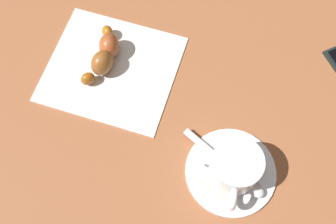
# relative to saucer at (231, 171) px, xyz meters

# --- Properties ---
(ground_plane) EXTENTS (1.80, 1.80, 0.00)m
(ground_plane) POSITION_rel_saucer_xyz_m (-0.11, 0.01, -0.00)
(ground_plane) COLOR #985835
(saucer) EXTENTS (0.12, 0.12, 0.01)m
(saucer) POSITION_rel_saucer_xyz_m (0.00, 0.00, 0.00)
(saucer) COLOR silver
(saucer) RESTS_ON ground
(espresso_cup) EXTENTS (0.07, 0.09, 0.05)m
(espresso_cup) POSITION_rel_saucer_xyz_m (0.00, -0.00, 0.03)
(espresso_cup) COLOR silver
(espresso_cup) RESTS_ON saucer
(teaspoon) EXTENTS (0.13, 0.04, 0.01)m
(teaspoon) POSITION_rel_saucer_xyz_m (0.01, -0.00, 0.01)
(teaspoon) COLOR silver
(teaspoon) RESTS_ON saucer
(sugar_packet) EXTENTS (0.06, 0.02, 0.01)m
(sugar_packet) POSITION_rel_saucer_xyz_m (-0.01, -0.03, 0.01)
(sugar_packet) COLOR beige
(sugar_packet) RESTS_ON saucer
(napkin) EXTENTS (0.23, 0.22, 0.00)m
(napkin) POSITION_rel_saucer_xyz_m (-0.23, 0.04, -0.00)
(napkin) COLOR white
(napkin) RESTS_ON ground
(croissant) EXTENTS (0.06, 0.11, 0.04)m
(croissant) POSITION_rel_saucer_xyz_m (-0.24, 0.05, 0.02)
(croissant) COLOR #9C5216
(croissant) RESTS_ON napkin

